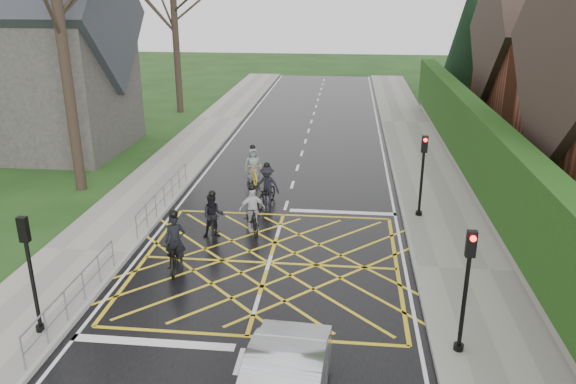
% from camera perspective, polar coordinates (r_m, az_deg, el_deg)
% --- Properties ---
extents(ground, '(120.00, 120.00, 0.00)m').
position_cam_1_polar(ground, '(17.87, -1.95, -7.22)').
color(ground, black).
rests_on(ground, ground).
extents(road, '(9.00, 80.00, 0.01)m').
position_cam_1_polar(road, '(17.87, -1.95, -7.21)').
color(road, black).
rests_on(road, ground).
extents(sidewalk_right, '(3.00, 80.00, 0.15)m').
position_cam_1_polar(sidewalk_right, '(18.07, 17.42, -7.61)').
color(sidewalk_right, gray).
rests_on(sidewalk_right, ground).
extents(sidewalk_left, '(3.00, 80.00, 0.15)m').
position_cam_1_polar(sidewalk_left, '(19.53, -19.76, -5.75)').
color(sidewalk_left, gray).
rests_on(sidewalk_left, ground).
extents(stone_wall, '(0.50, 38.00, 0.70)m').
position_cam_1_polar(stone_wall, '(23.73, 19.04, -0.37)').
color(stone_wall, slate).
rests_on(stone_wall, ground).
extents(hedge, '(0.90, 38.00, 2.80)m').
position_cam_1_polar(hedge, '(23.21, 19.52, 3.68)').
color(hedge, '#11380F').
rests_on(hedge, stone_wall).
extents(house_far, '(9.80, 8.80, 10.30)m').
position_cam_1_polar(house_far, '(36.15, 26.85, 11.89)').
color(house_far, brown).
rests_on(house_far, ground).
extents(conifer, '(4.60, 4.60, 10.00)m').
position_cam_1_polar(conifer, '(42.69, 18.14, 14.81)').
color(conifer, black).
rests_on(conifer, ground).
extents(church, '(8.80, 7.80, 11.00)m').
position_cam_1_polar(church, '(32.08, -24.10, 12.54)').
color(church, '#2D2B28').
rests_on(church, ground).
extents(tree_far, '(8.40, 8.40, 10.40)m').
position_cam_1_polar(tree_far, '(39.47, -11.56, 18.23)').
color(tree_far, black).
rests_on(tree_far, ground).
extents(railing_south, '(0.05, 5.04, 1.03)m').
position_cam_1_polar(railing_south, '(15.88, -20.93, -9.19)').
color(railing_south, slate).
rests_on(railing_south, ground).
extents(railing_north, '(0.05, 6.04, 1.03)m').
position_cam_1_polar(railing_north, '(22.17, -12.51, 0.07)').
color(railing_north, slate).
rests_on(railing_north, ground).
extents(traffic_light_ne, '(0.24, 0.31, 3.21)m').
position_cam_1_polar(traffic_light_ne, '(21.14, 13.44, 1.51)').
color(traffic_light_ne, black).
rests_on(traffic_light_ne, ground).
extents(traffic_light_se, '(0.24, 0.31, 3.21)m').
position_cam_1_polar(traffic_light_se, '(13.53, 17.55, -9.81)').
color(traffic_light_se, black).
rests_on(traffic_light_se, ground).
extents(traffic_light_sw, '(0.24, 0.31, 3.21)m').
position_cam_1_polar(traffic_light_sw, '(14.94, -24.57, -7.82)').
color(traffic_light_sw, black).
rests_on(traffic_light_sw, ground).
extents(cyclist_rear, '(1.06, 2.06, 1.91)m').
position_cam_1_polar(cyclist_rear, '(17.66, -11.39, -5.74)').
color(cyclist_rear, black).
rests_on(cyclist_rear, ground).
extents(cyclist_back, '(0.88, 1.77, 1.72)m').
position_cam_1_polar(cyclist_back, '(19.53, -7.63, -2.84)').
color(cyclist_back, black).
rests_on(cyclist_back, ground).
extents(cyclist_mid, '(1.15, 1.90, 1.76)m').
position_cam_1_polar(cyclist_mid, '(22.28, -2.16, 0.26)').
color(cyclist_mid, black).
rests_on(cyclist_mid, ground).
extents(cyclist_front, '(1.13, 1.81, 1.75)m').
position_cam_1_polar(cyclist_front, '(19.88, -3.67, -2.27)').
color(cyclist_front, black).
rests_on(cyclist_front, ground).
extents(cyclist_lead, '(1.20, 1.84, 1.70)m').
position_cam_1_polar(cyclist_lead, '(25.03, -3.60, 2.34)').
color(cyclist_lead, gold).
rests_on(cyclist_lead, ground).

